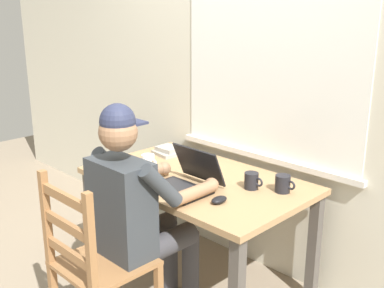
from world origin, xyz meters
TOP-DOWN VIEW (x-y plane):
  - ground_plane at (0.00, 0.00)m, footprint 8.00×8.00m
  - back_wall at (0.00, 0.48)m, footprint 6.00×0.08m
  - desk at (0.00, 0.00)m, footprint 1.32×0.80m
  - seated_person at (0.04, -0.48)m, footprint 0.50×0.60m
  - wooden_chair at (0.04, -0.76)m, footprint 0.42×0.42m
  - laptop at (0.08, -0.16)m, footprint 0.33×0.32m
  - computer_mouse at (0.34, -0.18)m, footprint 0.06×0.10m
  - coffee_mug_white at (-0.32, -0.10)m, footprint 0.12×0.08m
  - coffee_mug_dark at (0.49, 0.17)m, footprint 0.12×0.08m
  - coffee_mug_spare at (0.34, 0.09)m, footprint 0.12×0.08m
  - book_stack_main at (-0.46, 0.19)m, footprint 0.20×0.17m
  - paper_pile_near_laptop at (-0.23, -0.27)m, footprint 0.21×0.17m

SIDE VIEW (x-z plane):
  - ground_plane at x=0.00m, z-range 0.00..0.00m
  - wooden_chair at x=0.04m, z-range -0.01..0.93m
  - desk at x=0.00m, z-range 0.26..0.97m
  - seated_person at x=0.04m, z-range 0.06..1.30m
  - paper_pile_near_laptop at x=-0.23m, z-range 0.70..0.71m
  - computer_mouse at x=0.34m, z-range 0.70..0.74m
  - book_stack_main at x=-0.46m, z-range 0.70..0.75m
  - coffee_mug_white at x=-0.32m, z-range 0.70..0.80m
  - coffee_mug_spare at x=0.34m, z-range 0.70..0.80m
  - coffee_mug_dark at x=0.49m, z-range 0.70..0.80m
  - laptop at x=0.08m, z-range 0.65..0.87m
  - back_wall at x=0.00m, z-range 0.00..2.60m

